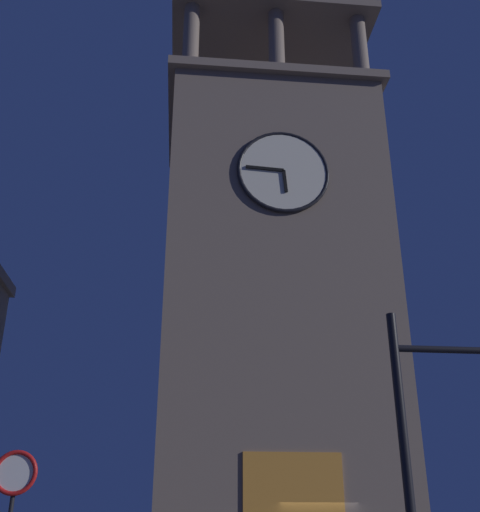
% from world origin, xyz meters
% --- Properties ---
extents(clocktower, '(9.36, 8.12, 26.33)m').
position_xyz_m(clocktower, '(0.81, -2.91, 10.22)').
color(clocktower, '#75665B').
rests_on(clocktower, ground_plane).
extents(traffic_signal_near, '(3.62, 0.41, 5.22)m').
position_xyz_m(traffic_signal_near, '(-0.32, 11.34, 3.41)').
color(traffic_signal_near, black).
rests_on(traffic_signal_near, ground_plane).
extents(no_horn_sign, '(0.78, 0.14, 3.10)m').
position_xyz_m(no_horn_sign, '(7.34, 9.31, 2.44)').
color(no_horn_sign, black).
rests_on(no_horn_sign, ground_plane).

